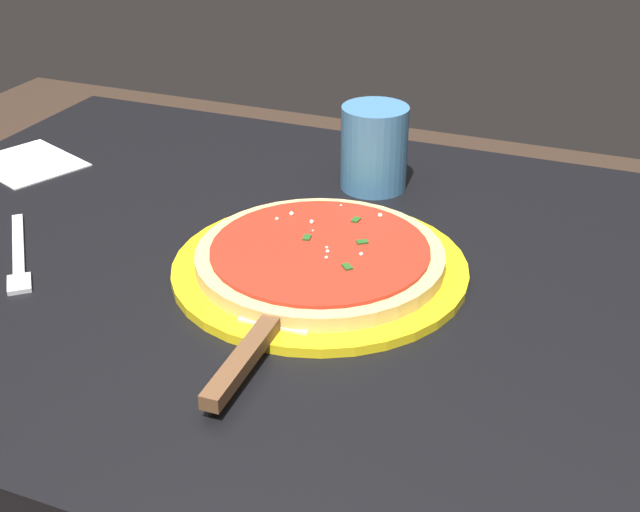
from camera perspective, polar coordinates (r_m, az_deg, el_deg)
The scene contains 7 objects.
restaurant_table at distance 1.00m, azimuth -0.81°, elevation -7.54°, with size 1.13×0.80×0.77m.
serving_plate at distance 0.90m, azimuth 0.00°, elevation -0.83°, with size 0.32×0.32×0.01m, color yellow.
pizza at distance 0.89m, azimuth 0.00°, elevation 0.00°, with size 0.26×0.26×0.02m.
pizza_server at distance 0.77m, azimuth -4.02°, elevation -5.54°, with size 0.07×0.22×0.01m.
cup_tall_drink at distance 1.09m, azimuth 3.53°, elevation 7.33°, with size 0.09×0.09×0.11m, color teal.
napkin_folded_right at distance 1.24m, azimuth -19.08°, elevation 5.94°, with size 0.14×0.12×0.00m, color white.
fork at distance 0.99m, azimuth -19.67°, elevation -0.01°, with size 0.13×0.15×0.00m.
Camera 1 is at (-0.32, 0.74, 1.22)m, focal length 47.44 mm.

